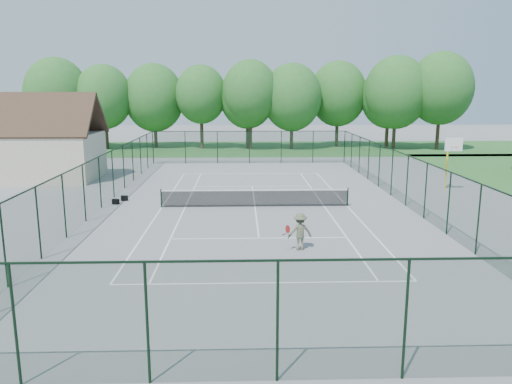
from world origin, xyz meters
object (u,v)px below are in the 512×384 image
(tennis_net, at_px, (255,197))
(sports_bag_a, at_px, (116,202))
(basketball_goal, at_px, (451,153))
(tennis_player, at_px, (300,231))

(tennis_net, height_order, sports_bag_a, tennis_net)
(tennis_net, distance_m, basketball_goal, 14.33)
(tennis_net, relative_size, sports_bag_a, 27.93)
(tennis_player, bearing_deg, basketball_goal, 47.23)
(basketball_goal, distance_m, tennis_player, 17.38)
(sports_bag_a, relative_size, tennis_player, 0.19)
(sports_bag_a, bearing_deg, basketball_goal, 31.81)
(basketball_goal, height_order, tennis_player, basketball_goal)
(tennis_net, distance_m, sports_bag_a, 8.46)
(tennis_net, distance_m, tennis_player, 8.30)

